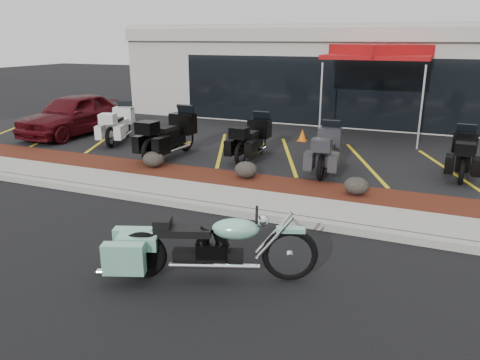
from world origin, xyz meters
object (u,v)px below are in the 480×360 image
at_px(touring_white, 126,119).
at_px(parked_car, 73,114).
at_px(traffic_cone, 302,135).
at_px(hero_cruiser, 290,247).
at_px(popup_canopy, 379,53).

distance_m(touring_white, parked_car, 2.04).
relative_size(touring_white, parked_car, 0.52).
xyz_separation_m(touring_white, traffic_cone, (5.81, 1.82, -0.44)).
bearing_deg(hero_cruiser, traffic_cone, 83.96).
height_order(touring_white, popup_canopy, popup_canopy).
height_order(hero_cruiser, touring_white, touring_white).
xyz_separation_m(touring_white, popup_canopy, (7.88, 3.64, 2.19)).
distance_m(parked_car, traffic_cone, 8.13).
relative_size(touring_white, traffic_cone, 5.49).
height_order(touring_white, parked_car, parked_car).
height_order(parked_car, traffic_cone, parked_car).
bearing_deg(popup_canopy, touring_white, -168.92).
bearing_deg(parked_car, touring_white, 10.44).
xyz_separation_m(hero_cruiser, parked_car, (-10.15, 6.87, 0.33)).
bearing_deg(popup_canopy, parked_car, -172.00).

